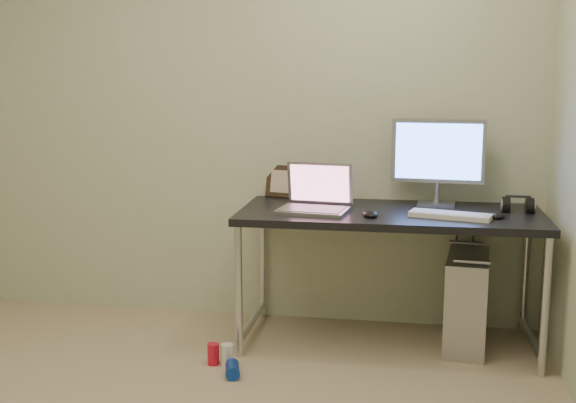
# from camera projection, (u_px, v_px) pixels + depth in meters

# --- Properties ---
(wall_back) EXTENTS (3.50, 0.02, 2.50)m
(wall_back) POSITION_uv_depth(u_px,v_px,m) (244.00, 112.00, 4.27)
(wall_back) COLOR beige
(wall_back) RESTS_ON ground
(desk) EXTENTS (1.61, 0.71, 0.75)m
(desk) POSITION_uv_depth(u_px,v_px,m) (390.00, 225.00, 3.89)
(desk) COLOR black
(desk) RESTS_ON ground
(tower_computer) EXTENTS (0.27, 0.51, 0.55)m
(tower_computer) POSITION_uv_depth(u_px,v_px,m) (466.00, 301.00, 3.92)
(tower_computer) COLOR #AEAFB3
(tower_computer) RESTS_ON ground
(cable_a) EXTENTS (0.01, 0.16, 0.69)m
(cable_a) POSITION_uv_depth(u_px,v_px,m) (455.00, 262.00, 4.17)
(cable_a) COLOR black
(cable_a) RESTS_ON ground
(cable_b) EXTENTS (0.02, 0.11, 0.71)m
(cable_b) POSITION_uv_depth(u_px,v_px,m) (471.00, 267.00, 4.14)
(cable_b) COLOR black
(cable_b) RESTS_ON ground
(can_red) EXTENTS (0.08, 0.08, 0.11)m
(can_red) POSITION_uv_depth(u_px,v_px,m) (213.00, 354.00, 3.71)
(can_red) COLOR red
(can_red) RESTS_ON ground
(can_white) EXTENTS (0.08, 0.08, 0.12)m
(can_white) POSITION_uv_depth(u_px,v_px,m) (227.00, 355.00, 3.69)
(can_white) COLOR white
(can_white) RESTS_ON ground
(can_blue) EXTENTS (0.10, 0.14, 0.07)m
(can_blue) POSITION_uv_depth(u_px,v_px,m) (232.00, 370.00, 3.57)
(can_blue) COLOR #0E36A1
(can_blue) RESTS_ON ground
(laptop) EXTENTS (0.40, 0.34, 0.25)m
(laptop) POSITION_uv_depth(u_px,v_px,m) (316.00, 200.00, 3.88)
(laptop) COLOR #9D9EA4
(laptop) RESTS_ON desk
(monitor) EXTENTS (0.51, 0.17, 0.48)m
(monitor) POSITION_uv_depth(u_px,v_px,m) (438.00, 155.00, 4.00)
(monitor) COLOR #9D9EA4
(monitor) RESTS_ON desk
(keyboard) EXTENTS (0.43, 0.23, 0.02)m
(keyboard) POSITION_uv_depth(u_px,v_px,m) (450.00, 215.00, 3.70)
(keyboard) COLOR white
(keyboard) RESTS_ON desk
(mouse_right) EXTENTS (0.09, 0.12, 0.04)m
(mouse_right) POSITION_uv_depth(u_px,v_px,m) (498.00, 214.00, 3.69)
(mouse_right) COLOR black
(mouse_right) RESTS_ON desk
(mouse_left) EXTENTS (0.11, 0.14, 0.04)m
(mouse_left) POSITION_uv_depth(u_px,v_px,m) (370.00, 212.00, 3.73)
(mouse_left) COLOR black
(mouse_left) RESTS_ON desk
(headphones) EXTENTS (0.17, 0.10, 0.11)m
(headphones) POSITION_uv_depth(u_px,v_px,m) (518.00, 206.00, 3.85)
(headphones) COLOR black
(headphones) RESTS_ON desk
(picture_frame) EXTENTS (0.25, 0.13, 0.19)m
(picture_frame) POSITION_uv_depth(u_px,v_px,m) (285.00, 181.00, 4.28)
(picture_frame) COLOR black
(picture_frame) RESTS_ON desk
(webcam) EXTENTS (0.04, 0.03, 0.12)m
(webcam) POSITION_uv_depth(u_px,v_px,m) (316.00, 186.00, 4.17)
(webcam) COLOR silver
(webcam) RESTS_ON desk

